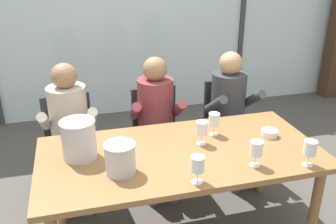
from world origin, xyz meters
TOP-DOWN VIEW (x-y plane):
  - ground at (0.00, 1.00)m, footprint 14.00×14.00m
  - window_glass_panel at (0.00, 2.52)m, footprint 7.15×0.03m
  - window_mullion_right at (1.61, 2.50)m, footprint 0.06×0.06m
  - hillside_vineyard at (0.00, 5.69)m, footprint 13.15×2.40m
  - dining_table at (0.00, 0.00)m, footprint 1.95×0.94m
  - chair_near_curtain at (-0.75, 0.86)m, footprint 0.49×0.49m
  - chair_left_of_center at (0.03, 0.86)m, footprint 0.47×0.47m
  - chair_center at (0.75, 0.89)m, footprint 0.44×0.44m
  - person_beige_jumper at (-0.74, 0.74)m, footprint 0.46×0.61m
  - person_maroon_top at (0.00, 0.74)m, footprint 0.49×0.63m
  - person_charcoal_jacket at (0.71, 0.74)m, footprint 0.49×0.63m
  - ice_bucket_primary at (-0.68, 0.10)m, footprint 0.24×0.24m
  - ice_bucket_secondary at (-0.44, -0.16)m, footprint 0.20×0.20m
  - tasting_bowl at (0.71, 0.05)m, footprint 0.12×0.12m
  - wine_glass_by_left_taster at (0.74, -0.38)m, footprint 0.08×0.08m
  - wine_glass_near_bucket at (0.17, 0.07)m, footprint 0.08×0.08m
  - wine_glass_center_pour at (0.41, -0.30)m, footprint 0.08×0.08m
  - wine_glass_by_right_taster at (-0.02, -0.38)m, footprint 0.08×0.08m
  - wine_glass_spare_empty at (0.31, 0.18)m, footprint 0.08×0.08m

SIDE VIEW (x-z plane):
  - ground at x=0.00m, z-range 0.00..0.00m
  - chair_near_curtain at x=-0.75m, z-range 0.07..0.94m
  - chair_left_of_center at x=0.03m, z-range 0.07..0.94m
  - chair_center at x=0.75m, z-range 0.07..0.94m
  - dining_table at x=0.00m, z-range 0.29..1.02m
  - person_beige_jumper at x=-0.74m, z-range 0.08..1.28m
  - person_maroon_top at x=0.00m, z-range 0.08..1.28m
  - person_charcoal_jacket at x=0.71m, z-range 0.08..1.28m
  - tasting_bowl at x=0.71m, z-range 0.73..0.78m
  - ice_bucket_secondary at x=-0.44m, z-range 0.74..0.94m
  - wine_glass_by_left_taster at x=0.74m, z-range 0.76..0.94m
  - wine_glass_near_bucket at x=0.17m, z-range 0.76..0.94m
  - wine_glass_by_right_taster at x=-0.02m, z-range 0.76..0.94m
  - wine_glass_spare_empty at x=0.31m, z-range 0.76..0.94m
  - wine_glass_center_pour at x=0.41m, z-range 0.77..0.94m
  - ice_bucket_primary at x=-0.68m, z-range 0.74..1.00m
  - hillside_vineyard at x=0.00m, z-range 0.00..1.92m
  - window_glass_panel at x=0.00m, z-range 0.00..2.60m
  - window_mullion_right at x=1.61m, z-range 0.00..2.60m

